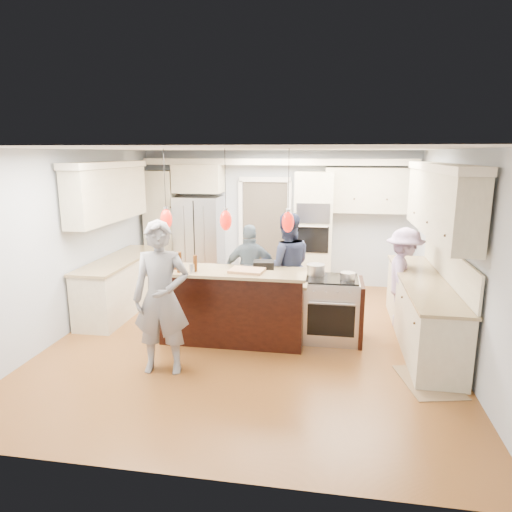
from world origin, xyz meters
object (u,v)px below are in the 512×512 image
(refrigerator, at_px, (199,241))
(person_bar_end, at_px, (161,298))
(kitchen_island, at_px, (236,304))
(person_far_left, at_px, (286,266))
(island_range, at_px, (333,309))

(refrigerator, distance_m, person_bar_end, 3.88)
(kitchen_island, xyz_separation_m, person_bar_end, (-0.65, -1.26, 0.45))
(kitchen_island, xyz_separation_m, person_far_left, (0.65, 0.85, 0.38))
(refrigerator, distance_m, person_far_left, 2.60)
(kitchen_island, distance_m, person_far_left, 1.13)
(kitchen_island, bearing_deg, island_range, 3.08)
(person_far_left, bearing_deg, person_bar_end, 44.64)
(island_range, bearing_deg, refrigerator, 137.41)
(refrigerator, height_order, island_range, refrigerator)
(kitchen_island, relative_size, person_bar_end, 1.12)
(refrigerator, relative_size, kitchen_island, 0.86)
(person_bar_end, relative_size, person_far_left, 1.09)
(island_range, bearing_deg, kitchen_island, -176.92)
(refrigerator, bearing_deg, person_bar_end, -80.37)
(island_range, distance_m, person_far_left, 1.16)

